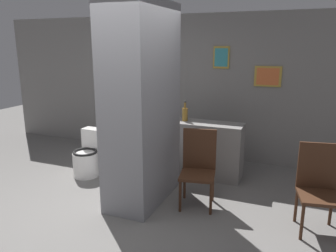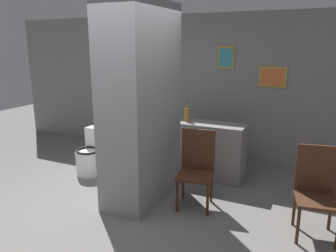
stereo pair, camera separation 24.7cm
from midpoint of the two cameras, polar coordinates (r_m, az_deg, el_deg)
name	(u,v)px [view 1 (the left image)]	position (r m, az deg, el deg)	size (l,w,h in m)	color
ground_plane	(112,216)	(4.29, -11.37, -15.14)	(14.00, 14.00, 0.00)	slate
wall_back	(184,87)	(6.15, 1.62, 6.87)	(8.00, 0.09, 2.60)	gray
pillar_center	(142,105)	(4.28, -6.18, 3.58)	(0.63, 1.23, 2.60)	gray
counter_shelf	(202,149)	(5.26, 4.68, -4.07)	(1.26, 0.44, 0.88)	gray
toilet	(88,157)	(5.50, -15.03, -5.19)	(0.41, 0.57, 0.73)	white
chair_near_pillar	(198,165)	(4.32, 3.66, -6.89)	(0.51, 0.51, 1.00)	#422616
chair_by_doorway	(318,185)	(4.05, 23.14, -9.49)	(0.51, 0.51, 1.00)	#422616
bicycle	(143,148)	(5.53, -5.61, -3.82)	(1.70, 0.42, 0.79)	black
bottle_tall	(185,114)	(5.21, 1.61, 2.17)	(0.09, 0.09, 0.33)	olive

